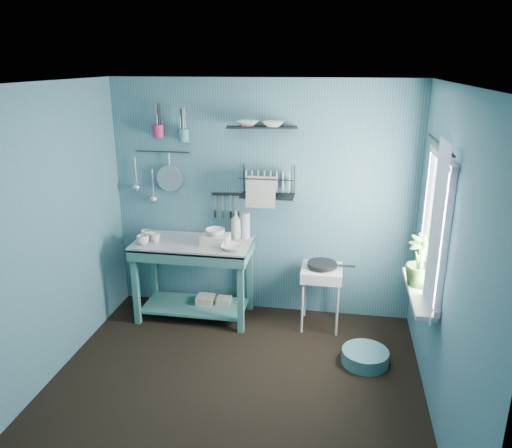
% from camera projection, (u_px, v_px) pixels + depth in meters
% --- Properties ---
extents(floor, '(3.20, 3.20, 0.00)m').
position_uv_depth(floor, '(233.00, 388.00, 4.25)').
color(floor, black).
rests_on(floor, ground).
extents(ceiling, '(3.20, 3.20, 0.00)m').
position_uv_depth(ceiling, '(228.00, 84.00, 3.47)').
color(ceiling, silver).
rests_on(ceiling, ground).
extents(wall_back, '(3.20, 0.00, 3.20)m').
position_uv_depth(wall_back, '(262.00, 200.00, 5.26)').
color(wall_back, '#396676').
rests_on(wall_back, ground).
extents(wall_front, '(3.20, 0.00, 3.20)m').
position_uv_depth(wall_front, '(165.00, 360.00, 2.46)').
color(wall_front, '#396676').
rests_on(wall_front, ground).
extents(wall_left, '(0.00, 3.00, 3.00)m').
position_uv_depth(wall_left, '(42.00, 239.00, 4.12)').
color(wall_left, '#396676').
rests_on(wall_left, ground).
extents(wall_right, '(0.00, 3.00, 3.00)m').
position_uv_depth(wall_right, '(447.00, 265.00, 3.60)').
color(wall_right, '#396676').
rests_on(wall_right, ground).
extents(work_counter, '(1.30, 0.80, 0.86)m').
position_uv_depth(work_counter, '(194.00, 280.00, 5.32)').
color(work_counter, '#35706D').
rests_on(work_counter, floor).
extents(mug_left, '(0.12, 0.12, 0.10)m').
position_uv_depth(mug_left, '(143.00, 240.00, 5.10)').
color(mug_left, silver).
rests_on(mug_left, work_counter).
extents(mug_mid, '(0.14, 0.14, 0.09)m').
position_uv_depth(mug_mid, '(156.00, 237.00, 5.18)').
color(mug_mid, silver).
rests_on(mug_mid, work_counter).
extents(mug_right, '(0.17, 0.17, 0.10)m').
position_uv_depth(mug_right, '(147.00, 235.00, 5.25)').
color(mug_right, silver).
rests_on(mug_right, work_counter).
extents(wash_tub, '(0.28, 0.22, 0.10)m').
position_uv_depth(wash_tub, '(215.00, 239.00, 5.11)').
color(wash_tub, beige).
rests_on(wash_tub, work_counter).
extents(tub_bowl, '(0.20, 0.19, 0.06)m').
position_uv_depth(tub_bowl, '(215.00, 232.00, 5.09)').
color(tub_bowl, silver).
rests_on(tub_bowl, wash_tub).
extents(soap_bottle, '(0.11, 0.12, 0.30)m').
position_uv_depth(soap_bottle, '(236.00, 224.00, 5.26)').
color(soap_bottle, beige).
rests_on(soap_bottle, work_counter).
extents(water_bottle, '(0.09, 0.09, 0.28)m').
position_uv_depth(water_bottle, '(246.00, 225.00, 5.27)').
color(water_bottle, silver).
rests_on(water_bottle, work_counter).
extents(counter_bowl, '(0.22, 0.22, 0.05)m').
position_uv_depth(counter_bowl, '(232.00, 247.00, 4.97)').
color(counter_bowl, silver).
rests_on(counter_bowl, work_counter).
extents(hotplate_stand, '(0.46, 0.46, 0.66)m').
position_uv_depth(hotplate_stand, '(321.00, 297.00, 5.16)').
color(hotplate_stand, silver).
rests_on(hotplate_stand, floor).
extents(frying_pan, '(0.30, 0.30, 0.03)m').
position_uv_depth(frying_pan, '(322.00, 264.00, 5.04)').
color(frying_pan, black).
rests_on(frying_pan, hotplate_stand).
extents(knife_strip, '(0.32, 0.06, 0.03)m').
position_uv_depth(knife_strip, '(227.00, 194.00, 5.28)').
color(knife_strip, black).
rests_on(knife_strip, wall_back).
extents(dish_rack, '(0.58, 0.31, 0.32)m').
position_uv_depth(dish_rack, '(268.00, 182.00, 5.06)').
color(dish_rack, black).
rests_on(dish_rack, wall_back).
extents(upper_shelf, '(0.72, 0.28, 0.01)m').
position_uv_depth(upper_shelf, '(262.00, 127.00, 4.93)').
color(upper_shelf, black).
rests_on(upper_shelf, wall_back).
extents(shelf_bowl_left, '(0.24, 0.24, 0.05)m').
position_uv_depth(shelf_bowl_left, '(248.00, 129.00, 4.96)').
color(shelf_bowl_left, silver).
rests_on(shelf_bowl_left, upper_shelf).
extents(shelf_bowl_right, '(0.23, 0.23, 0.05)m').
position_uv_depth(shelf_bowl_right, '(273.00, 121.00, 4.89)').
color(shelf_bowl_right, silver).
rests_on(shelf_bowl_right, upper_shelf).
extents(utensil_cup_magenta, '(0.11, 0.11, 0.13)m').
position_uv_depth(utensil_cup_magenta, '(158.00, 131.00, 5.14)').
color(utensil_cup_magenta, '#A91F4E').
rests_on(utensil_cup_magenta, wall_back).
extents(utensil_cup_teal, '(0.11, 0.11, 0.13)m').
position_uv_depth(utensil_cup_teal, '(184.00, 135.00, 5.11)').
color(utensil_cup_teal, teal).
rests_on(utensil_cup_teal, wall_back).
extents(colander, '(0.28, 0.03, 0.28)m').
position_uv_depth(colander, '(170.00, 178.00, 5.31)').
color(colander, '#AFB1B8').
rests_on(colander, wall_back).
extents(ladle_outer, '(0.01, 0.01, 0.30)m').
position_uv_depth(ladle_outer, '(136.00, 171.00, 5.36)').
color(ladle_outer, '#AFB1B8').
rests_on(ladle_outer, wall_back).
extents(ladle_inner, '(0.01, 0.01, 0.30)m').
position_uv_depth(ladle_inner, '(153.00, 183.00, 5.37)').
color(ladle_inner, '#AFB1B8').
rests_on(ladle_inner, wall_back).
extents(hook_rail, '(0.60, 0.01, 0.01)m').
position_uv_depth(hook_rail, '(163.00, 152.00, 5.25)').
color(hook_rail, black).
rests_on(hook_rail, wall_back).
extents(window_glass, '(0.00, 1.10, 1.10)m').
position_uv_depth(window_glass, '(437.00, 226.00, 3.98)').
color(window_glass, white).
rests_on(window_glass, wall_right).
extents(windowsill, '(0.16, 0.95, 0.04)m').
position_uv_depth(windowsill, '(418.00, 292.00, 4.18)').
color(windowsill, silver).
rests_on(windowsill, wall_right).
extents(curtain, '(0.00, 1.35, 1.35)m').
position_uv_depth(curtain, '(435.00, 231.00, 3.69)').
color(curtain, white).
rests_on(curtain, wall_right).
extents(curtain_rod, '(0.02, 1.05, 0.02)m').
position_uv_depth(curtain_rod, '(440.00, 144.00, 3.78)').
color(curtain_rod, black).
rests_on(curtain_rod, wall_right).
extents(potted_plant, '(0.28, 0.28, 0.44)m').
position_uv_depth(potted_plant, '(421.00, 261.00, 4.19)').
color(potted_plant, '#356126').
rests_on(potted_plant, windowsill).
extents(storage_tin_large, '(0.18, 0.18, 0.22)m').
position_uv_depth(storage_tin_large, '(206.00, 305.00, 5.45)').
color(storage_tin_large, tan).
rests_on(storage_tin_large, floor).
extents(storage_tin_small, '(0.15, 0.15, 0.20)m').
position_uv_depth(storage_tin_small, '(224.00, 306.00, 5.45)').
color(storage_tin_small, tan).
rests_on(storage_tin_small, floor).
extents(floor_basin, '(0.43, 0.43, 0.13)m').
position_uv_depth(floor_basin, '(365.00, 357.00, 4.58)').
color(floor_basin, teal).
rests_on(floor_basin, floor).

